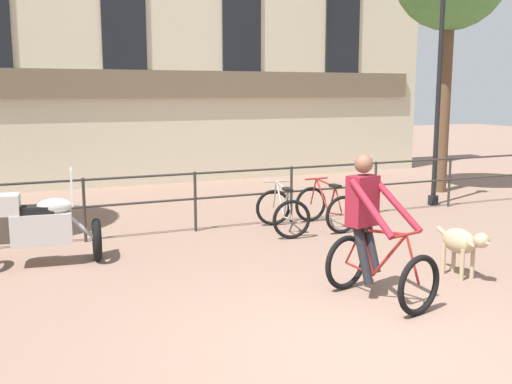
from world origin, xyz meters
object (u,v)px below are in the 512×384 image
(dog, at_px, (462,243))
(street_lamp, at_px, (439,80))
(parked_bicycle_near_lamp, at_px, (282,212))
(cyclist_with_bike, at_px, (372,235))
(parked_motorcycle, at_px, (41,226))
(parked_bicycle_mid_left, at_px, (326,208))

(dog, height_order, street_lamp, street_lamp)
(parked_bicycle_near_lamp, distance_m, street_lamp, 4.78)
(cyclist_with_bike, relative_size, parked_motorcycle, 1.03)
(parked_motorcycle, distance_m, parked_bicycle_near_lamp, 4.01)
(dog, height_order, parked_motorcycle, parked_motorcycle)
(parked_bicycle_mid_left, bearing_deg, parked_motorcycle, 3.28)
(cyclist_with_bike, distance_m, street_lamp, 6.65)
(cyclist_with_bike, bearing_deg, parked_motorcycle, 125.32)
(dog, bearing_deg, cyclist_with_bike, -175.74)
(dog, bearing_deg, parked_motorcycle, 147.65)
(cyclist_with_bike, distance_m, parked_motorcycle, 4.59)
(parked_bicycle_mid_left, bearing_deg, street_lamp, -165.70)
(parked_motorcycle, relative_size, street_lamp, 0.35)
(parked_motorcycle, height_order, parked_bicycle_mid_left, parked_motorcycle)
(parked_bicycle_near_lamp, bearing_deg, street_lamp, -158.50)
(dog, xyz_separation_m, parked_bicycle_near_lamp, (-1.01, 3.27, -0.11))
(cyclist_with_bike, xyz_separation_m, parked_motorcycle, (-3.45, 3.02, -0.20))
(cyclist_with_bike, relative_size, parked_bicycle_near_lamp, 1.42)
(dog, distance_m, parked_motorcycle, 5.74)
(dog, height_order, parked_bicycle_near_lamp, parked_bicycle_near_lamp)
(cyclist_with_bike, distance_m, parked_bicycle_mid_left, 3.76)
(parked_motorcycle, relative_size, parked_bicycle_near_lamp, 1.38)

